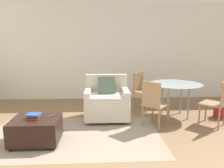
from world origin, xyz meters
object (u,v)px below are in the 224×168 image
at_px(tv_remote_primary, 51,116).
at_px(dining_chair_far_left, 141,88).
at_px(armchair, 107,102).
at_px(book_stack, 34,116).
at_px(potted_plant_small, 221,110).
at_px(dining_chair_near_right, 218,100).
at_px(dining_table, 175,87).
at_px(ottoman, 36,130).
at_px(dining_chair_near_left, 154,101).

xyz_separation_m(tv_remote_primary, dining_chair_far_left, (1.82, 1.67, 0.11)).
distance_m(armchair, dining_chair_far_left, 1.12).
height_order(book_stack, potted_plant_small, potted_plant_small).
bearing_deg(dining_chair_near_right, tv_remote_primary, -172.21).
bearing_deg(dining_table, book_stack, -156.60).
bearing_deg(armchair, dining_table, 2.28).
distance_m(ottoman, dining_table, 2.94).
bearing_deg(dining_chair_near_left, book_stack, -165.32).
relative_size(dining_table, potted_plant_small, 1.79).
bearing_deg(dining_chair_near_left, dining_table, 45.00).
height_order(book_stack, dining_chair_near_left, dining_chair_near_left).
xyz_separation_m(armchair, dining_table, (1.49, 0.06, 0.29)).
relative_size(dining_chair_near_left, potted_plant_small, 1.44).
distance_m(book_stack, potted_plant_small, 3.84).
relative_size(armchair, potted_plant_small, 1.46).
height_order(tv_remote_primary, dining_chair_near_left, dining_chair_near_left).
relative_size(dining_chair_far_left, potted_plant_small, 1.44).
xyz_separation_m(dining_table, dining_chair_near_left, (-0.62, -0.62, -0.14)).
relative_size(dining_table, dining_chair_near_right, 1.25).
relative_size(ottoman, potted_plant_small, 1.20).
bearing_deg(ottoman, dining_chair_far_left, 41.21).
xyz_separation_m(dining_chair_near_right, potted_plant_small, (0.37, 0.50, -0.35)).
xyz_separation_m(armchair, dining_chair_near_left, (0.87, -0.56, 0.15)).
distance_m(book_stack, dining_chair_near_left, 2.14).
height_order(dining_table, potted_plant_small, dining_table).
height_order(ottoman, dining_chair_near_left, dining_chair_near_left).
bearing_deg(tv_remote_primary, dining_chair_near_right, 7.79).
bearing_deg(armchair, ottoman, -136.70).
distance_m(dining_table, dining_chair_far_left, 0.89).
distance_m(book_stack, dining_table, 2.94).
xyz_separation_m(ottoman, dining_chair_near_right, (3.29, 0.54, 0.30)).
xyz_separation_m(tv_remote_primary, dining_table, (2.45, 1.04, 0.25)).
bearing_deg(potted_plant_small, dining_chair_far_left, 155.39).
bearing_deg(book_stack, dining_chair_near_right, 9.28).
relative_size(book_stack, dining_chair_near_right, 0.26).
distance_m(book_stack, dining_chair_near_right, 3.36).
relative_size(dining_chair_near_left, dining_chair_far_left, 1.00).
bearing_deg(dining_chair_near_left, ottoman, -165.11).
distance_m(armchair, book_stack, 1.63).
relative_size(dining_chair_near_left, dining_chair_near_right, 1.00).
bearing_deg(dining_table, armchair, -177.72).
relative_size(tv_remote_primary, potted_plant_small, 0.24).
relative_size(ottoman, dining_table, 0.67).
height_order(dining_chair_near_right, potted_plant_small, dining_chair_near_right).
height_order(ottoman, tv_remote_primary, tv_remote_primary).
distance_m(dining_chair_near_right, dining_chair_far_left, 1.76).
distance_m(ottoman, dining_chair_far_left, 2.73).
relative_size(book_stack, dining_chair_near_left, 0.26).
xyz_separation_m(book_stack, dining_chair_far_left, (2.07, 1.79, 0.07)).
bearing_deg(dining_chair_near_left, tv_remote_primary, -167.03).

